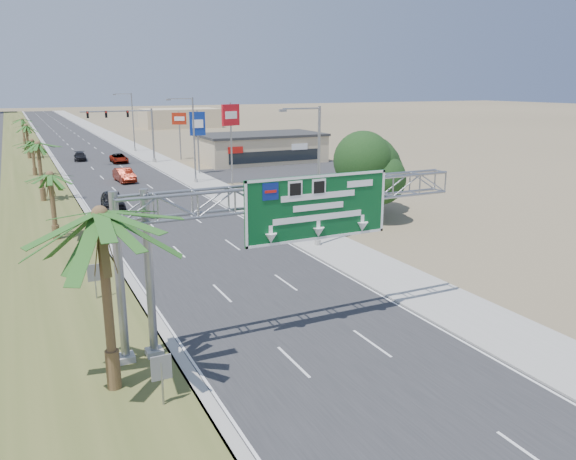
# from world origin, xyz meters

# --- Properties ---
(ground) EXTENTS (600.00, 600.00, 0.00)m
(ground) POSITION_xyz_m (0.00, 0.00, 0.00)
(ground) COLOR #8C7A59
(ground) RESTS_ON ground
(road) EXTENTS (12.00, 300.00, 0.02)m
(road) POSITION_xyz_m (0.00, 110.00, 0.01)
(road) COLOR #28282B
(road) RESTS_ON ground
(sidewalk_right) EXTENTS (4.00, 300.00, 0.10)m
(sidewalk_right) POSITION_xyz_m (8.50, 110.00, 0.05)
(sidewalk_right) COLOR #9E9B93
(sidewalk_right) RESTS_ON ground
(median_grass) EXTENTS (7.00, 300.00, 0.12)m
(median_grass) POSITION_xyz_m (-10.00, 110.00, 0.06)
(median_grass) COLOR #4B5425
(median_grass) RESTS_ON ground
(sign_gantry) EXTENTS (16.75, 1.24, 7.50)m
(sign_gantry) POSITION_xyz_m (-1.06, 9.93, 6.06)
(sign_gantry) COLOR gray
(sign_gantry) RESTS_ON ground
(palm_near) EXTENTS (5.70, 5.70, 8.35)m
(palm_near) POSITION_xyz_m (-9.20, 8.00, 6.93)
(palm_near) COLOR brown
(palm_near) RESTS_ON ground
(palm_row_b) EXTENTS (3.99, 3.99, 5.95)m
(palm_row_b) POSITION_xyz_m (-9.50, 32.00, 4.90)
(palm_row_b) COLOR brown
(palm_row_b) RESTS_ON ground
(palm_row_c) EXTENTS (3.99, 3.99, 6.75)m
(palm_row_c) POSITION_xyz_m (-9.50, 48.00, 5.66)
(palm_row_c) COLOR brown
(palm_row_c) RESTS_ON ground
(palm_row_d) EXTENTS (3.99, 3.99, 5.45)m
(palm_row_d) POSITION_xyz_m (-9.50, 66.00, 4.42)
(palm_row_d) COLOR brown
(palm_row_d) RESTS_ON ground
(palm_row_e) EXTENTS (3.99, 3.99, 6.15)m
(palm_row_e) POSITION_xyz_m (-9.50, 85.00, 5.09)
(palm_row_e) COLOR brown
(palm_row_e) RESTS_ON ground
(palm_row_f) EXTENTS (3.99, 3.99, 5.75)m
(palm_row_f) POSITION_xyz_m (-9.50, 110.00, 4.71)
(palm_row_f) COLOR brown
(palm_row_f) RESTS_ON ground
(streetlight_near) EXTENTS (3.27, 0.44, 10.00)m
(streetlight_near) POSITION_xyz_m (7.30, 22.00, 4.69)
(streetlight_near) COLOR gray
(streetlight_near) RESTS_ON ground
(streetlight_mid) EXTENTS (3.27, 0.44, 10.00)m
(streetlight_mid) POSITION_xyz_m (7.30, 52.00, 4.69)
(streetlight_mid) COLOR gray
(streetlight_mid) RESTS_ON ground
(streetlight_far) EXTENTS (3.27, 0.44, 10.00)m
(streetlight_far) POSITION_xyz_m (7.30, 88.00, 4.69)
(streetlight_far) COLOR gray
(streetlight_far) RESTS_ON ground
(signal_mast) EXTENTS (10.28, 0.71, 8.00)m
(signal_mast) POSITION_xyz_m (5.17, 71.97, 4.85)
(signal_mast) COLOR gray
(signal_mast) RESTS_ON ground
(store_building) EXTENTS (18.00, 10.00, 4.00)m
(store_building) POSITION_xyz_m (22.00, 66.00, 2.00)
(store_building) COLOR tan
(store_building) RESTS_ON ground
(oak_near) EXTENTS (4.50, 4.50, 6.80)m
(oak_near) POSITION_xyz_m (15.00, 26.00, 4.53)
(oak_near) COLOR brown
(oak_near) RESTS_ON ground
(oak_far) EXTENTS (3.50, 3.50, 5.60)m
(oak_far) POSITION_xyz_m (18.00, 30.00, 3.82)
(oak_far) COLOR brown
(oak_far) RESTS_ON ground
(median_signback_a) EXTENTS (0.75, 0.08, 2.08)m
(median_signback_a) POSITION_xyz_m (-7.80, 6.00, 1.45)
(median_signback_a) COLOR gray
(median_signback_a) RESTS_ON ground
(median_signback_b) EXTENTS (0.75, 0.08, 2.08)m
(median_signback_b) POSITION_xyz_m (-8.50, 18.00, 1.45)
(median_signback_b) COLOR gray
(median_signback_b) RESTS_ON ground
(building_distant_right) EXTENTS (20.00, 12.00, 5.00)m
(building_distant_right) POSITION_xyz_m (30.00, 140.00, 2.50)
(building_distant_right) COLOR tan
(building_distant_right) RESTS_ON ground
(car_left_lane) EXTENTS (2.43, 5.20, 1.72)m
(car_left_lane) POSITION_xyz_m (-3.84, 41.36, 0.86)
(car_left_lane) COLOR black
(car_left_lane) RESTS_ON ground
(car_mid_lane) EXTENTS (2.11, 5.10, 1.64)m
(car_mid_lane) POSITION_xyz_m (0.01, 56.53, 0.82)
(car_mid_lane) COLOR #661409
(car_mid_lane) RESTS_ON ground
(car_right_lane) EXTENTS (2.26, 4.85, 1.34)m
(car_right_lane) POSITION_xyz_m (2.40, 74.18, 0.67)
(car_right_lane) COLOR gray
(car_right_lane) RESTS_ON ground
(car_far) EXTENTS (2.17, 4.52, 1.27)m
(car_far) POSITION_xyz_m (-2.55, 79.49, 0.64)
(car_far) COLOR black
(car_far) RESTS_ON ground
(pole_sign_red_near) EXTENTS (2.37, 1.05, 9.44)m
(pole_sign_red_near) POSITION_xyz_m (11.07, 49.17, 7.46)
(pole_sign_red_near) COLOR gray
(pole_sign_red_near) RESTS_ON ground
(pole_sign_blue) EXTENTS (2.02, 0.53, 8.22)m
(pole_sign_blue) POSITION_xyz_m (9.98, 58.57, 6.16)
(pole_sign_blue) COLOR gray
(pole_sign_blue) RESTS_ON ground
(pole_sign_red_far) EXTENTS (2.15, 1.10, 7.41)m
(pole_sign_red_far) POSITION_xyz_m (11.79, 73.90, 5.81)
(pole_sign_red_far) COLOR gray
(pole_sign_red_far) RESTS_ON ground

